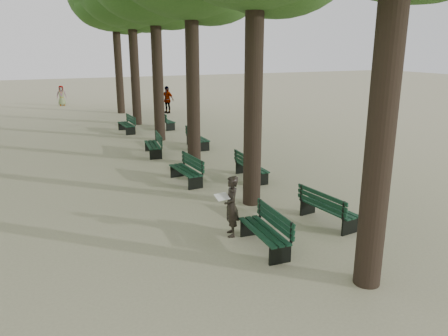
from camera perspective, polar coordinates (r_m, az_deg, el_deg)
name	(u,v)px	position (r m, az deg, el deg)	size (l,w,h in m)	color
ground	(253,254)	(10.10, 3.82, -11.21)	(120.00, 120.00, 0.00)	tan
bench_left_0	(264,238)	(10.27, 5.25, -9.07)	(0.66, 1.83, 0.92)	black
bench_left_1	(186,175)	(15.05, -5.00, -0.93)	(0.71, 1.84, 0.92)	black
bench_left_2	(153,149)	(19.10, -9.24, 2.49)	(0.79, 1.86, 0.92)	black
bench_left_3	(127,127)	(24.43, -12.61, 5.19)	(0.68, 1.83, 0.92)	black
bench_right_0	(328,214)	(11.92, 13.40, -5.86)	(0.79, 1.86, 0.92)	black
bench_right_1	(251,172)	(15.45, 3.61, -0.47)	(0.62, 1.82, 0.92)	black
bench_right_2	(198,142)	(20.28, -3.45, 3.44)	(0.58, 1.80, 0.92)	black
bench_right_3	(165,124)	(25.26, -7.69, 5.76)	(0.76, 1.85, 0.92)	black
man_with_map	(231,206)	(10.74, 0.97, -5.01)	(0.67, 0.67, 1.53)	black
pedestrian_d	(62,96)	(37.10, -20.46, 8.85)	(0.76, 0.31, 1.56)	#262628
pedestrian_c	(167,100)	(31.06, -7.46, 8.84)	(1.10, 0.38, 1.88)	#262628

